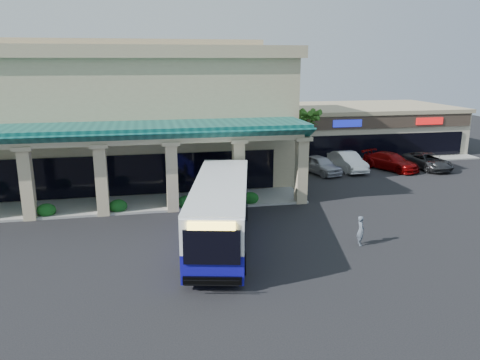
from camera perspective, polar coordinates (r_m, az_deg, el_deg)
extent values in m
plane|color=black|center=(27.39, -1.14, -6.67)|extent=(110.00, 110.00, 0.00)
imported|color=#4B5562|center=(26.48, 14.50, -5.99)|extent=(0.49, 0.66, 1.66)
imported|color=#A8A9B3|center=(42.32, 9.74, 1.85)|extent=(3.19, 5.04, 1.60)
imported|color=white|center=(43.95, 12.96, 2.22)|extent=(2.09, 5.24, 1.69)
imported|color=#790505|center=(45.33, 17.90, 2.17)|extent=(4.28, 5.85, 1.57)
imported|color=#28292B|center=(46.88, 21.90, 2.16)|extent=(2.85, 5.51, 1.49)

